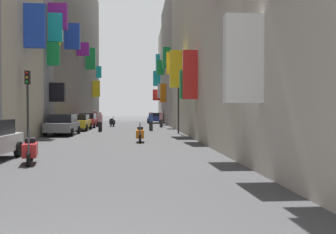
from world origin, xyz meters
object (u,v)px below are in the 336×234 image
at_px(parked_car_red, 88,120).
at_px(parked_car_yellow, 78,122).
at_px(parked_car_blue, 154,118).
at_px(scooter_red, 30,150).
at_px(parked_car_grey, 63,124).
at_px(scooter_orange, 140,134).
at_px(traffic_light_far_corner, 28,93).
at_px(traffic_light_near_corner, 178,92).
at_px(scooter_black, 112,122).
at_px(pedestrian_near_right, 100,122).
at_px(pedestrian_crossing, 151,121).
at_px(pedestrian_near_left, 161,120).
at_px(pedestrian_mid_street, 95,118).

relative_size(parked_car_red, parked_car_yellow, 1.01).
height_order(parked_car_blue, parked_car_red, parked_car_red).
bearing_deg(scooter_red, parked_car_grey, 96.91).
distance_m(scooter_orange, traffic_light_far_corner, 6.68).
relative_size(parked_car_red, traffic_light_far_corner, 1.01).
height_order(scooter_red, traffic_light_near_corner, traffic_light_near_corner).
bearing_deg(parked_car_yellow, scooter_black, 73.25).
height_order(traffic_light_near_corner, traffic_light_far_corner, traffic_light_near_corner).
xyz_separation_m(parked_car_red, scooter_black, (2.34, 2.41, -0.30)).
xyz_separation_m(parked_car_yellow, pedestrian_near_right, (2.05, -1.67, 0.08)).
relative_size(pedestrian_crossing, pedestrian_near_left, 1.02).
xyz_separation_m(parked_car_red, pedestrian_near_left, (7.59, 0.15, 0.04)).
relative_size(parked_car_grey, scooter_red, 2.34).
bearing_deg(traffic_light_far_corner, parked_car_blue, 74.15).
relative_size(parked_car_yellow, pedestrian_near_right, 2.44).
bearing_deg(pedestrian_crossing, pedestrian_near_left, 78.28).
xyz_separation_m(scooter_red, pedestrian_mid_street, (-1.39, 31.32, 0.42)).
distance_m(scooter_red, pedestrian_mid_street, 31.35).
bearing_deg(scooter_red, pedestrian_crossing, 76.35).
bearing_deg(scooter_black, pedestrian_crossing, -64.78).
bearing_deg(scooter_black, parked_car_grey, -100.42).
height_order(scooter_orange, pedestrian_near_right, pedestrian_near_right).
xyz_separation_m(parked_car_blue, scooter_red, (-5.86, -37.83, -0.28)).
relative_size(scooter_orange, scooter_red, 1.04).
relative_size(parked_car_yellow, traffic_light_near_corner, 0.85).
relative_size(pedestrian_crossing, pedestrian_near_right, 1.00).
bearing_deg(parked_car_yellow, traffic_light_near_corner, -29.82).
bearing_deg(scooter_black, parked_car_yellow, -106.75).
height_order(parked_car_red, pedestrian_near_right, pedestrian_near_right).
relative_size(pedestrian_near_left, traffic_light_near_corner, 0.34).
relative_size(parked_car_red, pedestrian_near_right, 2.46).
height_order(parked_car_red, scooter_orange, parked_car_red).
bearing_deg(scooter_black, pedestrian_near_right, -91.98).
bearing_deg(pedestrian_near_right, traffic_light_near_corner, -26.34).
xyz_separation_m(parked_car_grey, parked_car_yellow, (0.16, 5.91, -0.04)).
bearing_deg(parked_car_red, pedestrian_crossing, -43.67).
xyz_separation_m(parked_car_blue, parked_car_yellow, (-7.43, -17.63, -0.01)).
bearing_deg(parked_car_blue, pedestrian_near_right, -105.57).
relative_size(parked_car_blue, pedestrian_mid_street, 2.51).
height_order(parked_car_red, parked_car_yellow, parked_car_red).
xyz_separation_m(pedestrian_mid_street, traffic_light_far_corner, (-1.11, -22.93, 1.85)).
distance_m(scooter_black, traffic_light_near_corner, 14.27).
bearing_deg(pedestrian_near_left, scooter_red, -103.19).
distance_m(parked_car_grey, pedestrian_near_right, 4.79).
xyz_separation_m(parked_car_red, scooter_red, (1.52, -25.72, -0.30)).
distance_m(parked_car_yellow, scooter_black, 8.28).
distance_m(parked_car_grey, scooter_red, 14.40).
xyz_separation_m(parked_car_yellow, scooter_black, (2.39, 7.92, -0.28)).
bearing_deg(parked_car_yellow, parked_car_blue, 67.15).
bearing_deg(parked_car_blue, scooter_orange, -94.01).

